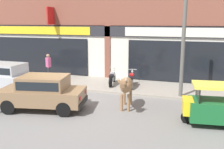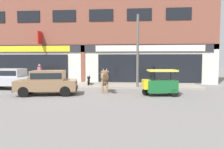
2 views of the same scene
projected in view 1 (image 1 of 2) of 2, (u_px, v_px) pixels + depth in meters
ground_plane at (69, 104)px, 11.80m from camera, size 90.00×90.00×0.00m
sidewalk at (99, 84)px, 15.33m from camera, size 19.00×3.23×0.12m
shop_building at (109, 4)px, 16.13m from camera, size 23.00×1.40×9.84m
cow at (126, 86)px, 11.04m from camera, size 0.73×2.14×1.61m
car_0 at (5, 75)px, 14.08m from camera, size 3.63×1.63×1.46m
car_1 at (43, 91)px, 10.96m from camera, size 3.81×2.24×1.46m
auto_rickshaw at (211, 107)px, 9.37m from camera, size 2.06×1.36×1.52m
motorcycle_0 at (112, 78)px, 14.89m from camera, size 0.54×1.80×0.88m
motorcycle_1 at (131, 80)px, 14.38m from camera, size 0.56×1.80×0.88m
pedestrian at (48, 64)px, 15.89m from camera, size 0.32×0.45×1.60m
utility_pole at (183, 42)px, 12.13m from camera, size 0.18×0.18×5.23m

